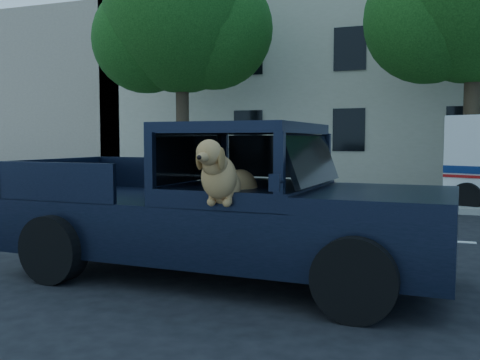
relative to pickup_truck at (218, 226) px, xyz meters
The scene contains 7 objects.
ground 1.59m from the pickup_truck, 167.31° to the left, with size 120.00×120.00×0.00m, color black.
far_sidewalk 9.64m from the pickup_truck, 98.35° to the left, with size 60.00×4.00×0.15m, color gray.
lane_stripes 3.82m from the pickup_truck, 80.78° to the left, with size 21.60×0.14×0.01m, color silver, non-canonical shape.
street_tree_left 12.36m from the pickup_truck, 118.37° to the left, with size 6.00×5.20×8.60m.
building_main 17.32m from the pickup_truck, 84.55° to the left, with size 26.00×6.00×9.00m, color beige.
building_left 23.72m from the pickup_truck, 134.28° to the left, with size 12.00×6.00×8.00m, color tan.
pickup_truck is the anchor object (origin of this frame).
Camera 1 is at (4.07, -6.80, 1.83)m, focal length 40.00 mm.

